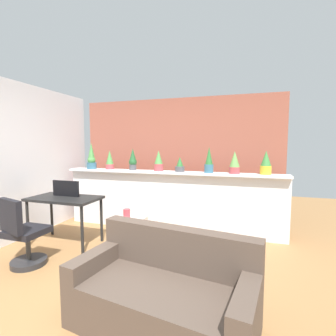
# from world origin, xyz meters

# --- Properties ---
(ground_plane) EXTENTS (12.00, 12.00, 0.00)m
(ground_plane) POSITION_xyz_m (0.00, 0.00, 0.00)
(ground_plane) COLOR #9E7042
(divider_wall) EXTENTS (4.05, 0.16, 1.06)m
(divider_wall) POSITION_xyz_m (0.00, 2.00, 0.53)
(divider_wall) COLOR silver
(divider_wall) RESTS_ON ground
(plant_shelf) EXTENTS (4.05, 0.29, 0.04)m
(plant_shelf) POSITION_xyz_m (0.00, 1.96, 1.08)
(plant_shelf) COLOR silver
(plant_shelf) RESTS_ON divider_wall
(brick_wall_behind) EXTENTS (4.05, 0.10, 2.50)m
(brick_wall_behind) POSITION_xyz_m (0.00, 2.60, 1.25)
(brick_wall_behind) COLOR #9E5442
(brick_wall_behind) RESTS_ON ground
(potted_plant_0) EXTENTS (0.19, 0.19, 0.52)m
(potted_plant_0) POSITION_xyz_m (-1.58, 1.94, 1.31)
(potted_plant_0) COLOR #386B84
(potted_plant_0) RESTS_ON plant_shelf
(potted_plant_1) EXTENTS (0.16, 0.16, 0.37)m
(potted_plant_1) POSITION_xyz_m (-1.21, 1.99, 1.28)
(potted_plant_1) COLOR #B7474C
(potted_plant_1) RESTS_ON plant_shelf
(potted_plant_2) EXTENTS (0.15, 0.15, 0.41)m
(potted_plant_2) POSITION_xyz_m (-0.71, 1.99, 1.29)
(potted_plant_2) COLOR #4C4C51
(potted_plant_2) RESTS_ON plant_shelf
(potted_plant_3) EXTENTS (0.17, 0.17, 0.37)m
(potted_plant_3) POSITION_xyz_m (-0.18, 1.95, 1.28)
(potted_plant_3) COLOR #B7474C
(potted_plant_3) RESTS_ON plant_shelf
(potted_plant_4) EXTENTS (0.17, 0.17, 0.26)m
(potted_plant_4) POSITION_xyz_m (0.22, 1.96, 1.21)
(potted_plant_4) COLOR #4C4C51
(potted_plant_4) RESTS_ON plant_shelf
(potted_plant_5) EXTENTS (0.15, 0.15, 0.44)m
(potted_plant_5) POSITION_xyz_m (0.73, 1.94, 1.30)
(potted_plant_5) COLOR #386B84
(potted_plant_5) RESTS_ON plant_shelf
(potted_plant_6) EXTENTS (0.17, 0.17, 0.37)m
(potted_plant_6) POSITION_xyz_m (1.16, 1.94, 1.29)
(potted_plant_6) COLOR #B7474C
(potted_plant_6) RESTS_ON plant_shelf
(potted_plant_7) EXTENTS (0.18, 0.18, 0.38)m
(potted_plant_7) POSITION_xyz_m (1.64, 1.98, 1.28)
(potted_plant_7) COLOR gold
(potted_plant_7) RESTS_ON plant_shelf
(desk) EXTENTS (1.10, 0.60, 0.75)m
(desk) POSITION_xyz_m (-1.39, 0.91, 0.67)
(desk) COLOR black
(desk) RESTS_ON ground
(tv_monitor) EXTENTS (0.48, 0.04, 0.25)m
(tv_monitor) POSITION_xyz_m (-1.42, 0.99, 0.88)
(tv_monitor) COLOR black
(tv_monitor) RESTS_ON desk
(office_chair) EXTENTS (0.49, 0.50, 0.91)m
(office_chair) POSITION_xyz_m (-1.37, 0.11, 0.39)
(office_chair) COLOR #262628
(office_chair) RESTS_ON ground
(side_cube_shelf) EXTENTS (0.40, 0.41, 0.50)m
(side_cube_shelf) POSITION_xyz_m (-0.27, 0.95, 0.25)
(side_cube_shelf) COLOR silver
(side_cube_shelf) RESTS_ON ground
(vase_on_shelf) EXTENTS (0.10, 0.10, 0.14)m
(vase_on_shelf) POSITION_xyz_m (-0.32, 0.94, 0.57)
(vase_on_shelf) COLOR #CC3D47
(vase_on_shelf) RESTS_ON side_cube_shelf
(couch) EXTENTS (1.66, 0.99, 0.80)m
(couch) POSITION_xyz_m (0.69, -0.33, 0.28)
(couch) COLOR brown
(couch) RESTS_ON ground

